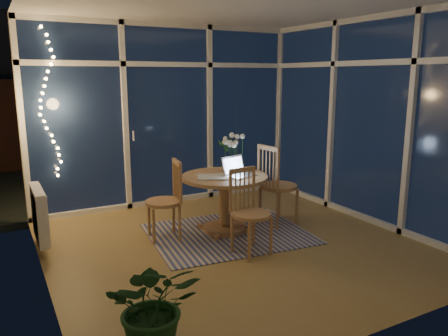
{
  "coord_description": "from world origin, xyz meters",
  "views": [
    {
      "loc": [
        -2.33,
        -4.03,
        1.87
      ],
      "look_at": [
        -0.01,
        0.25,
        0.84
      ],
      "focal_mm": 35.0,
      "sensor_mm": 36.0,
      "label": 1
    }
  ],
  "objects": [
    {
      "name": "wall_left",
      "position": [
        -2.0,
        0.0,
        1.3
      ],
      "size": [
        0.04,
        4.0,
        2.6
      ],
      "primitive_type": "cube",
      "color": "beige",
      "rests_on": "floor"
    },
    {
      "name": "garden_patio",
      "position": [
        0.5,
        5.0,
        -0.06
      ],
      "size": [
        12.0,
        6.0,
        0.1
      ],
      "primitive_type": "cube",
      "color": "black",
      "rests_on": "ground"
    },
    {
      "name": "wall_right",
      "position": [
        2.0,
        0.0,
        1.3
      ],
      "size": [
        0.04,
        4.0,
        2.6
      ],
      "primitive_type": "cube",
      "color": "beige",
      "rests_on": "floor"
    },
    {
      "name": "dining_table",
      "position": [
        0.09,
        0.43,
        0.35
      ],
      "size": [
        1.13,
        1.13,
        0.7
      ],
      "primitive_type": "cylinder",
      "rotation": [
        0.0,
        0.0,
        -0.1
      ],
      "color": "#AC864D",
      "rests_on": "floor"
    },
    {
      "name": "potted_plant",
      "position": [
        -1.53,
        -1.65,
        0.38
      ],
      "size": [
        0.66,
        0.61,
        0.76
      ],
      "primitive_type": "imported",
      "rotation": [
        0.0,
        0.0,
        -0.31
      ],
      "color": "#18451B",
      "rests_on": "floor"
    },
    {
      "name": "wall_front",
      "position": [
        0.0,
        -2.0,
        1.3
      ],
      "size": [
        4.0,
        0.04,
        2.6
      ],
      "primitive_type": "cube",
      "color": "beige",
      "rests_on": "floor"
    },
    {
      "name": "wall_back",
      "position": [
        0.0,
        2.0,
        1.3
      ],
      "size": [
        4.0,
        0.04,
        2.6
      ],
      "primitive_type": "cube",
      "color": "beige",
      "rests_on": "floor"
    },
    {
      "name": "garden_shrubs",
      "position": [
        -0.8,
        3.4,
        0.45
      ],
      "size": [
        0.9,
        0.9,
        0.9
      ],
      "primitive_type": "sphere",
      "color": "black",
      "rests_on": "ground"
    },
    {
      "name": "chair_front",
      "position": [
        0.02,
        -0.31,
        0.47
      ],
      "size": [
        0.48,
        0.48,
        0.93
      ],
      "primitive_type": "cube",
      "rotation": [
        0.0,
        0.0,
        0.12
      ],
      "color": "#AC864D",
      "rests_on": "floor"
    },
    {
      "name": "garden_fence",
      "position": [
        0.0,
        5.5,
        0.9
      ],
      "size": [
        11.0,
        0.08,
        1.8
      ],
      "primitive_type": "cube",
      "color": "#3D2116",
      "rests_on": "ground"
    },
    {
      "name": "phone",
      "position": [
        0.1,
        0.25,
        0.71
      ],
      "size": [
        0.13,
        0.09,
        0.01
      ],
      "primitive_type": "cube",
      "rotation": [
        0.0,
        0.0,
        0.28
      ],
      "color": "black",
      "rests_on": "dining_table"
    },
    {
      "name": "window_wall_back",
      "position": [
        0.0,
        1.96,
        1.3
      ],
      "size": [
        4.0,
        0.1,
        2.6
      ],
      "primitive_type": "cube",
      "color": "white",
      "rests_on": "floor"
    },
    {
      "name": "chair_right",
      "position": [
        0.84,
        0.35,
        0.53
      ],
      "size": [
        0.55,
        0.55,
        1.05
      ],
      "primitive_type": "cube",
      "rotation": [
        0.0,
        0.0,
        1.7
      ],
      "color": "#AC864D",
      "rests_on": "floor"
    },
    {
      "name": "rug",
      "position": [
        0.09,
        0.33,
        0.01
      ],
      "size": [
        1.98,
        1.65,
        0.01
      ],
      "primitive_type": "cube",
      "rotation": [
        0.0,
        0.0,
        -0.1
      ],
      "color": "#C0B29C",
      "rests_on": "floor"
    },
    {
      "name": "neighbour_roof",
      "position": [
        0.3,
        8.5,
        2.2
      ],
      "size": [
        7.0,
        3.0,
        2.2
      ],
      "primitive_type": "cube",
      "color": "#35383F",
      "rests_on": "ground"
    },
    {
      "name": "newspapers",
      "position": [
        -0.02,
        0.42,
        0.71
      ],
      "size": [
        0.47,
        0.43,
        0.01
      ],
      "primitive_type": "cube",
      "rotation": [
        0.0,
        0.0,
        -0.44
      ],
      "color": "beige",
      "rests_on": "dining_table"
    },
    {
      "name": "chair_left",
      "position": [
        -0.64,
        0.55,
        0.47
      ],
      "size": [
        0.5,
        0.5,
        0.94
      ],
      "primitive_type": "cube",
      "rotation": [
        0.0,
        0.0,
        -1.72
      ],
      "color": "#AC864D",
      "rests_on": "floor"
    },
    {
      "name": "window_wall_right",
      "position": [
        1.96,
        0.0,
        1.3
      ],
      "size": [
        0.1,
        4.0,
        2.6
      ],
      "primitive_type": "cube",
      "color": "white",
      "rests_on": "floor"
    },
    {
      "name": "fairy_lights",
      "position": [
        -1.65,
        1.88,
        1.52
      ],
      "size": [
        0.24,
        0.1,
        1.85
      ],
      "primitive_type": null,
      "color": "#EEB35F",
      "rests_on": "window_wall_back"
    },
    {
      "name": "laptop",
      "position": [
        0.25,
        0.31,
        0.83
      ],
      "size": [
        0.41,
        0.38,
        0.25
      ],
      "primitive_type": null,
      "rotation": [
        0.0,
        0.0,
        0.29
      ],
      "color": "silver",
      "rests_on": "dining_table"
    },
    {
      "name": "radiator",
      "position": [
        -1.94,
        0.9,
        0.4
      ],
      "size": [
        0.1,
        0.7,
        0.58
      ],
      "primitive_type": "cube",
      "color": "white",
      "rests_on": "wall_left"
    },
    {
      "name": "bowl",
      "position": [
        0.4,
        0.5,
        0.72
      ],
      "size": [
        0.17,
        0.17,
        0.04
      ],
      "primitive_type": "imported",
      "rotation": [
        0.0,
        0.0,
        -0.1
      ],
      "color": "white",
      "rests_on": "dining_table"
    },
    {
      "name": "floor",
      "position": [
        0.0,
        0.0,
        0.0
      ],
      "size": [
        4.0,
        4.0,
        0.0
      ],
      "primitive_type": "plane",
      "color": "olive",
      "rests_on": "ground"
    },
    {
      "name": "ceiling",
      "position": [
        0.0,
        0.0,
        2.6
      ],
      "size": [
        4.0,
        4.0,
        0.0
      ],
      "primitive_type": "plane",
      "color": "silver",
      "rests_on": "wall_back"
    },
    {
      "name": "flower_vase",
      "position": [
        0.26,
        0.62,
        0.81
      ],
      "size": [
        0.22,
        0.22,
        0.21
      ],
      "primitive_type": "imported",
      "rotation": [
        0.0,
        0.0,
        -0.1
      ],
      "color": "silver",
      "rests_on": "dining_table"
    }
  ]
}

